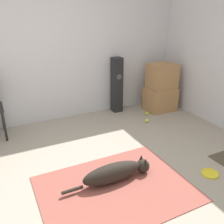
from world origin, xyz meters
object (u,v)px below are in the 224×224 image
at_px(floor_speaker, 117,85).
at_px(cardboard_box_upper, 162,76).
at_px(cardboard_box_lower, 160,99).
at_px(tennis_ball_near_speaker, 147,113).
at_px(frisbee, 210,173).
at_px(tennis_ball_by_boxes, 147,121).
at_px(dog, 116,172).

bearing_deg(floor_speaker, cardboard_box_upper, -21.70).
xyz_separation_m(cardboard_box_upper, floor_speaker, (-0.83, 0.33, -0.17)).
xyz_separation_m(cardboard_box_lower, tennis_ball_near_speaker, (-0.38, -0.12, -0.20)).
relative_size(frisbee, tennis_ball_near_speaker, 3.25).
relative_size(cardboard_box_upper, tennis_ball_by_boxes, 8.03).
bearing_deg(tennis_ball_by_boxes, dog, -135.56).
bearing_deg(cardboard_box_lower, cardboard_box_upper, 20.40).
height_order(cardboard_box_lower, cardboard_box_upper, cardboard_box_upper).
distance_m(tennis_ball_by_boxes, tennis_ball_near_speaker, 0.35).
bearing_deg(tennis_ball_by_boxes, frisbee, -95.79).
distance_m(dog, frisbee, 1.19).
bearing_deg(tennis_ball_near_speaker, dog, -133.82).
distance_m(dog, tennis_ball_near_speaker, 2.14).
xyz_separation_m(frisbee, tennis_ball_near_speaker, (0.37, 1.95, 0.02)).
bearing_deg(dog, cardboard_box_upper, 41.68).
bearing_deg(tennis_ball_by_boxes, cardboard_box_upper, 34.87).
relative_size(dog, tennis_ball_by_boxes, 17.08).
bearing_deg(dog, cardboard_box_lower, 41.82).
height_order(dog, tennis_ball_near_speaker, dog).
distance_m(cardboard_box_lower, cardboard_box_upper, 0.47).
relative_size(dog, frisbee, 5.26).
bearing_deg(cardboard_box_lower, tennis_ball_by_boxes, -144.78).
bearing_deg(cardboard_box_upper, cardboard_box_lower, -159.60).
distance_m(frisbee, cardboard_box_lower, 2.22).
relative_size(cardboard_box_lower, tennis_ball_by_boxes, 8.92).
bearing_deg(tennis_ball_by_boxes, floor_speaker, 107.37).
relative_size(cardboard_box_upper, tennis_ball_near_speaker, 8.03).
bearing_deg(cardboard_box_upper, dog, -138.32).
relative_size(dog, cardboard_box_lower, 1.92).
bearing_deg(frisbee, cardboard_box_upper, 69.77).
xyz_separation_m(cardboard_box_upper, tennis_ball_near_speaker, (-0.40, -0.13, -0.67)).
bearing_deg(tennis_ball_near_speaker, tennis_ball_by_boxes, -124.91).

